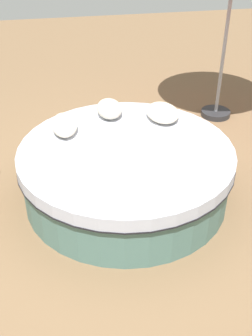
{
  "coord_description": "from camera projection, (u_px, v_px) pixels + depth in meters",
  "views": [
    {
      "loc": [
        -3.7,
        0.7,
        2.9
      ],
      "look_at": [
        0.0,
        0.0,
        0.37
      ],
      "focal_mm": 44.65,
      "sensor_mm": 36.0,
      "label": 1
    }
  ],
  "objects": [
    {
      "name": "round_bed",
      "position": [
        126.0,
        172.0,
        4.57
      ],
      "size": [
        2.31,
        2.31,
        0.62
      ],
      "color": "#4C726B",
      "rests_on": "ground_plane"
    },
    {
      "name": "ground_plane",
      "position": [
        126.0,
        195.0,
        4.75
      ],
      "size": [
        16.0,
        16.0,
        0.0
      ],
      "primitive_type": "plane",
      "color": "brown"
    },
    {
      "name": "throw_pillow_0",
      "position": [
        163.0,
        112.0,
        4.95
      ],
      "size": [
        0.52,
        0.38,
        0.15
      ],
      "primitive_type": "ellipsoid",
      "color": "beige",
      "rests_on": "round_bed"
    },
    {
      "name": "throw_pillow_1",
      "position": [
        109.0,
        109.0,
        4.99
      ],
      "size": [
        0.44,
        0.3,
        0.18
      ],
      "primitive_type": "ellipsoid",
      "color": "beige",
      "rests_on": "round_bed"
    },
    {
      "name": "throw_pillow_2",
      "position": [
        64.0,
        125.0,
        4.68
      ],
      "size": [
        0.54,
        0.29,
        0.15
      ],
      "primitive_type": "ellipsoid",
      "color": "beige",
      "rests_on": "round_bed"
    }
  ]
}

